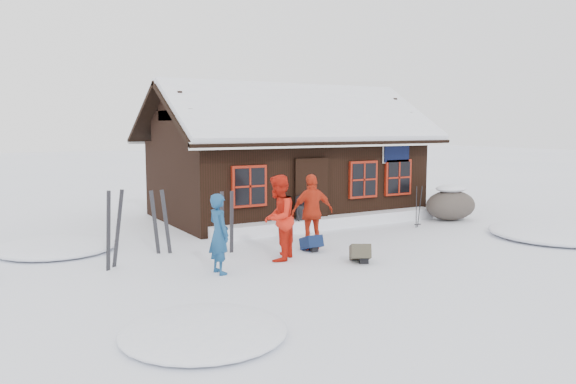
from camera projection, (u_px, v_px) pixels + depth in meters
The scene contains 15 objects.
ground at pixel (333, 247), 13.91m from camera, with size 120.00×120.00×0.00m, color white.
mountain_hut at pixel (285, 168), 18.75m from camera, with size 8.90×6.09×4.42m.
snow_drift at pixel (331, 222), 16.57m from camera, with size 7.60×0.60×0.35m, color white.
snow_mounds at pixel (343, 229), 16.34m from camera, with size 20.60×13.20×0.48m.
skier_teal at pixel (219, 234), 11.31m from camera, with size 0.60×0.39×1.64m, color navy.
skier_orange_left at pixel (278, 218), 12.43m from camera, with size 0.93×0.72×1.91m, color red.
skier_orange_right at pixel (312, 212), 13.58m from camera, with size 1.07×0.45×1.83m, color red.
skier_crouched at pixel (300, 213), 15.92m from camera, with size 0.51×0.33×1.04m, color black.
boulder at pixel (451, 204), 17.86m from camera, with size 1.73×1.30×1.01m.
ski_pair_left at pixel (113, 230), 11.79m from camera, with size 0.50×0.35×1.70m.
ski_pair_mid at pixel (161, 223), 13.10m from camera, with size 0.49×0.14×1.56m.
ski_pair_right at pixel (227, 223), 13.16m from camera, with size 0.36×0.05×1.52m.
ski_poles at pixel (418, 207), 16.59m from camera, with size 0.23×0.11×1.26m.
backpack_blue at pixel (311, 245), 13.43m from camera, with size 0.39×0.52×0.28m, color #0F1D42.
backpack_olive at pixel (360, 256), 12.32m from camera, with size 0.42×0.56×0.31m, color #3F3B2D.
Camera 1 is at (-7.82, -11.25, 2.97)m, focal length 35.00 mm.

